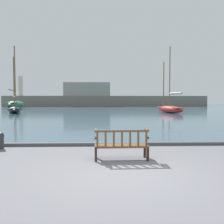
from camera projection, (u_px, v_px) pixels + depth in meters
The scene contains 9 objects.
ground_plane at pixel (127, 175), 6.01m from camera, with size 160.00×160.00×0.00m, color slate.
harbor_water at pixel (106, 108), 49.92m from camera, with size 100.00×80.00×0.08m, color #385666.
quay_edge_kerb at pixel (118, 144), 9.84m from camera, with size 40.00×0.30×0.12m, color #4C4C50.
park_bench at pixel (121, 144), 7.48m from camera, with size 1.61×0.57×0.92m.
sailboat_outer_port at pixel (14, 108), 31.77m from camera, with size 3.12×5.96×7.11m.
sailboat_outer_starboard at pixel (170, 108), 31.53m from camera, with size 2.67×5.95×8.34m.
sailboat_far_starboard at pixel (15, 104), 46.59m from camera, with size 3.44×10.52×11.64m.
mooring_bollard at pixel (1, 140), 9.14m from camera, with size 0.26×0.26×0.61m.
far_breakwater at pixel (101, 99), 58.62m from camera, with size 47.59×2.40×7.14m.
Camera 1 is at (-0.58, -5.90, 1.83)m, focal length 40.00 mm.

